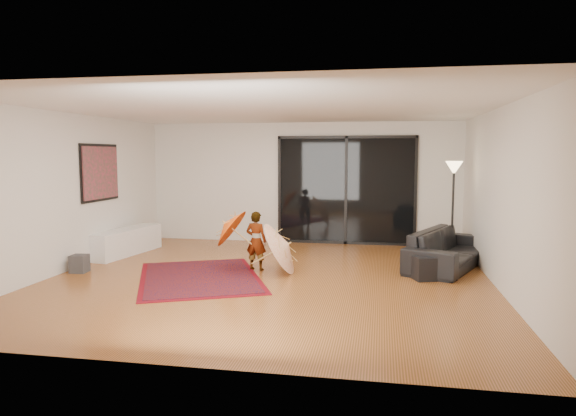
% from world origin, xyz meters
% --- Properties ---
extents(floor, '(7.00, 7.00, 0.00)m').
position_xyz_m(floor, '(0.00, 0.00, 0.00)').
color(floor, '#AD5D2F').
rests_on(floor, ground).
extents(ceiling, '(7.00, 7.00, 0.00)m').
position_xyz_m(ceiling, '(0.00, 0.00, 2.70)').
color(ceiling, white).
rests_on(ceiling, wall_back).
extents(wall_back, '(7.00, 0.00, 7.00)m').
position_xyz_m(wall_back, '(0.00, 3.50, 1.35)').
color(wall_back, silver).
rests_on(wall_back, floor).
extents(wall_front, '(7.00, 0.00, 7.00)m').
position_xyz_m(wall_front, '(0.00, -3.50, 1.35)').
color(wall_front, silver).
rests_on(wall_front, floor).
extents(wall_left, '(0.00, 7.00, 7.00)m').
position_xyz_m(wall_left, '(-3.50, 0.00, 1.35)').
color(wall_left, silver).
rests_on(wall_left, floor).
extents(wall_right, '(0.00, 7.00, 7.00)m').
position_xyz_m(wall_right, '(3.50, 0.00, 1.35)').
color(wall_right, silver).
rests_on(wall_right, floor).
extents(sliding_door, '(3.06, 0.07, 2.40)m').
position_xyz_m(sliding_door, '(1.00, 3.47, 1.20)').
color(sliding_door, black).
rests_on(sliding_door, wall_back).
extents(painting, '(0.04, 1.28, 1.08)m').
position_xyz_m(painting, '(-3.46, 1.00, 1.65)').
color(painting, black).
rests_on(painting, wall_left).
extents(media_console, '(0.73, 1.89, 0.51)m').
position_xyz_m(media_console, '(-3.25, 1.48, 0.26)').
color(media_console, white).
rests_on(media_console, floor).
extents(speaker, '(0.28, 0.28, 0.30)m').
position_xyz_m(speaker, '(-3.25, -0.13, 0.15)').
color(speaker, '#424244').
rests_on(speaker, floor).
extents(persian_rug, '(2.76, 3.13, 0.02)m').
position_xyz_m(persian_rug, '(-1.11, -0.13, 0.01)').
color(persian_rug, '#5F0811').
rests_on(persian_rug, floor).
extents(sofa, '(1.73, 2.43, 0.66)m').
position_xyz_m(sofa, '(2.95, 1.39, 0.33)').
color(sofa, black).
rests_on(sofa, floor).
extents(ottoman, '(0.84, 0.84, 0.37)m').
position_xyz_m(ottoman, '(2.56, 0.59, 0.19)').
color(ottoman, black).
rests_on(ottoman, floor).
extents(floor_lamp, '(0.32, 0.32, 1.87)m').
position_xyz_m(floor_lamp, '(3.10, 2.10, 1.47)').
color(floor_lamp, black).
rests_on(floor_lamp, floor).
extents(child, '(0.41, 0.31, 1.02)m').
position_xyz_m(child, '(-0.34, 0.59, 0.51)').
color(child, '#999999').
rests_on(child, floor).
extents(parasol_orange, '(0.59, 0.76, 0.85)m').
position_xyz_m(parasol_orange, '(-0.89, 0.54, 0.73)').
color(parasol_orange, '#EC510C').
rests_on(parasol_orange, child).
extents(parasol_white, '(0.64, 0.95, 0.98)m').
position_xyz_m(parasol_white, '(0.26, 0.44, 0.50)').
color(parasol_white, white).
rests_on(parasol_white, floor).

